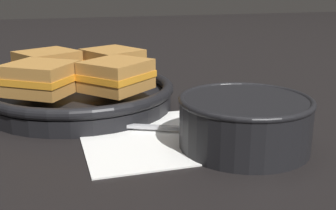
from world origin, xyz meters
The scene contains 9 objects.
ground_plane centered at (0.00, 0.00, 0.00)m, with size 4.00×4.00×0.00m, color black.
napkin centered at (-0.02, -0.03, 0.00)m, with size 0.24×0.21×0.00m.
soup_bowl centered at (0.06, -0.09, 0.04)m, with size 0.17×0.17×0.07m.
spoon centered at (0.00, -0.03, 0.01)m, with size 0.15×0.08×0.01m.
skillet centered at (-0.12, 0.15, 0.02)m, with size 0.33×0.39×0.04m.
sandwich_near_left centered at (-0.07, 0.08, 0.07)m, with size 0.13×0.13×0.05m.
sandwich_near_right centered at (-0.06, 0.19, 0.07)m, with size 0.12×0.12×0.05m.
sandwich_far_left centered at (-0.17, 0.21, 0.07)m, with size 0.12×0.12×0.05m.
sandwich_far_right centered at (-0.18, 0.10, 0.07)m, with size 0.13×0.12×0.05m.
Camera 1 is at (-0.18, -0.54, 0.20)m, focal length 45.00 mm.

